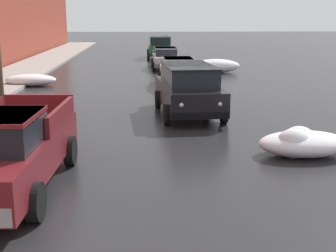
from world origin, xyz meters
TOP-DOWN VIEW (x-y plane):
  - snow_bank_along_left_kerb at (4.80, 8.88)m, footprint 2.36×1.44m
  - snow_bank_mid_block_left at (-4.97, 21.54)m, footprint 2.57×1.28m
  - snow_bank_near_corner_right at (5.36, 26.53)m, footprint 3.04×1.32m
  - pickup_truck_maroon_approaching_near_lane at (-2.06, 6.76)m, footprint 2.27×5.40m
  - suv_black_parked_kerbside_close at (2.37, 14.06)m, footprint 2.35×4.81m
  - sedan_white_parked_kerbside_mid at (2.55, 21.11)m, footprint 1.93×4.26m
  - sedan_silver_parked_far_down_block at (2.31, 28.94)m, footprint 1.90×4.32m
  - suv_green_queued_behind_truck at (2.22, 36.80)m, footprint 2.13×4.74m

SIDE VIEW (x-z plane):
  - snow_bank_mid_block_left at x=-4.97m, z-range 0.00..0.60m
  - snow_bank_along_left_kerb at x=4.80m, z-range -0.05..0.71m
  - snow_bank_near_corner_right at x=5.36m, z-range -0.01..0.85m
  - sedan_silver_parked_far_down_block at x=2.31m, z-range 0.04..1.46m
  - sedan_white_parked_kerbside_mid at x=2.55m, z-range 0.04..1.46m
  - pickup_truck_maroon_approaching_near_lane at x=-2.06m, z-range 0.00..1.76m
  - suv_black_parked_kerbside_close at x=2.37m, z-range 0.08..1.90m
  - suv_green_queued_behind_truck at x=2.22m, z-range 0.08..1.90m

